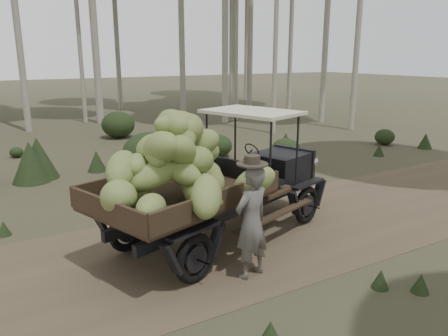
{
  "coord_description": "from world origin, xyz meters",
  "views": [
    {
      "loc": [
        -2.97,
        -6.53,
        3.44
      ],
      "look_at": [
        1.03,
        0.3,
        1.37
      ],
      "focal_mm": 35.0,
      "sensor_mm": 36.0,
      "label": 1
    }
  ],
  "objects": [
    {
      "name": "ground",
      "position": [
        0.0,
        0.0,
        0.0
      ],
      "size": [
        120.0,
        120.0,
        0.0
      ],
      "primitive_type": "plane",
      "color": "#473D2B",
      "rests_on": "ground"
    },
    {
      "name": "dirt_track",
      "position": [
        0.0,
        0.0,
        0.0
      ],
      "size": [
        70.0,
        4.0,
        0.01
      ],
      "primitive_type": "cube",
      "color": "brown",
      "rests_on": "ground"
    },
    {
      "name": "banana_truck",
      "position": [
        0.33,
        0.0,
        1.53
      ],
      "size": [
        5.41,
        3.45,
        2.67
      ],
      "rotation": [
        0.0,
        0.0,
        0.32
      ],
      "color": "black",
      "rests_on": "ground"
    },
    {
      "name": "farmer",
      "position": [
        0.59,
        -1.28,
        0.94
      ],
      "size": [
        0.75,
        0.59,
        1.98
      ],
      "rotation": [
        0.0,
        0.0,
        3.38
      ],
      "color": "#575550",
      "rests_on": "ground"
    },
    {
      "name": "undergrowth",
      "position": [
        0.26,
        0.32,
        0.51
      ],
      "size": [
        20.56,
        21.91,
        1.24
      ],
      "color": "#233319",
      "rests_on": "ground"
    }
  ]
}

